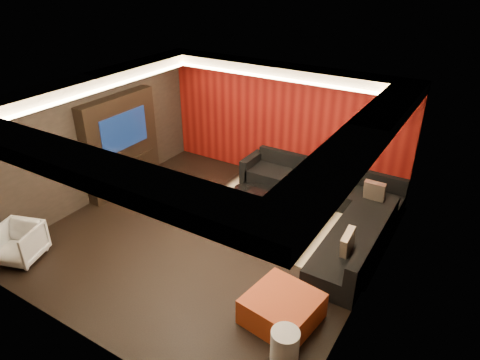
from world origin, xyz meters
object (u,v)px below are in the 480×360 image
Objects in this scene: coffee_table at (260,195)px; orange_ottoman at (282,309)px; sectional_sofa at (331,206)px; armchair at (19,243)px; white_side_table at (285,346)px; drum_stool at (252,212)px.

orange_ottoman is at bearing -55.49° from coffee_table.
sectional_sofa is at bearing 97.78° from orange_ottoman.
armchair is 5.98m from sectional_sofa.
coffee_table is 4.28m from white_side_table.
sectional_sofa is at bearing 101.71° from white_side_table.
sectional_sofa is (4.23, 4.23, -0.08)m from armchair.
white_side_table is 0.66× the size of armchair.
armchair is (-5.00, -0.53, 0.10)m from white_side_table.
coffee_table is 2.70× the size of drum_stool.
coffee_table is 1.62m from sectional_sofa.
orange_ottoman is (1.72, -2.06, -0.02)m from drum_stool.
white_side_table is at bearing -60.55° from orange_ottoman.
armchair is at bearing -166.19° from orange_ottoman.
white_side_table is 0.50× the size of orange_ottoman.
coffee_table is 1.61× the size of armchair.
sectional_sofa is at bearing 4.85° from coffee_table.
white_side_table is at bearing -52.23° from drum_stool.
sectional_sofa reaches higher than coffee_table.
white_side_table reaches higher than drum_stool.
sectional_sofa reaches higher than white_side_table.
white_side_table is 3.77m from sectional_sofa.
armchair is at bearing -135.04° from sectional_sofa.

